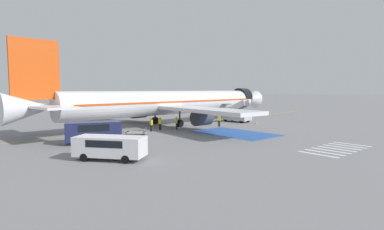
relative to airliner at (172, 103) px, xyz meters
The scene contains 22 objects.
ground_plane 4.16m from the airliner, 26.05° to the left, with size 600.00×600.00×0.00m, color slate.
apron_leadline_yellow 3.56m from the airliner, ahead, with size 0.20×80.70×0.01m, color gold.
apron_stand_patch_blue 12.78m from the airliner, 86.68° to the right, with size 6.46×10.59×0.01m, color #2856A8.
apron_walkway_bar_0 25.65m from the airliner, 97.89° to the right, with size 0.44×3.60×0.01m, color silver.
apron_walkway_bar_1 25.52m from the airliner, 95.19° to the right, with size 0.44×3.60×0.01m, color silver.
apron_walkway_bar_2 25.44m from the airliner, 92.47° to the right, with size 0.44×3.60×0.01m, color silver.
apron_walkway_bar_3 25.41m from the airliner, 89.74° to the right, with size 0.44×3.60×0.01m, color silver.
apron_walkway_bar_4 25.45m from the airliner, 87.02° to the right, with size 0.44×3.60×0.01m, color silver.
apron_walkway_bar_5 25.54m from the airliner, 84.30° to the right, with size 0.44×3.60×0.01m, color silver.
apron_walkway_bar_6 25.68m from the airliner, 81.61° to the right, with size 0.44×3.60×0.01m, color silver.
airliner is the anchor object (origin of this frame).
boarding_stairs_forward 11.92m from the airliner, 18.20° to the right, with size 2.51×5.35×3.85m.
fuel_tanker 25.27m from the airliner, 104.34° to the left, with size 3.87×10.85×3.42m.
service_van_0 23.56m from the airliner, 139.13° to the right, with size 5.02×5.62×1.86m.
service_van_1 17.53m from the airliner, 154.65° to the right, with size 5.82×3.93×2.23m.
baggage_cart 11.48m from the airliner, 150.87° to the right, with size 2.97×2.78×0.87m.
ground_crew_0 6.58m from the airliner, 142.37° to the right, with size 0.43×0.49×1.74m.
ground_crew_1 7.86m from the airliner, 55.80° to the right, with size 0.44×0.48×1.74m.
ground_crew_2 6.04m from the airliner, 120.69° to the right, with size 0.47×0.47×1.80m.
ground_crew_3 7.93m from the airliner, 148.32° to the right, with size 0.23×0.43×1.77m.
traffic_cone_0 14.00m from the airliner, 164.98° to the right, with size 0.63×0.63×0.70m.
traffic_cone_1 13.88m from the airliner, 34.71° to the right, with size 0.41×0.41×0.45m.
Camera 1 is at (-30.14, -38.08, 5.53)m, focal length 28.00 mm.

